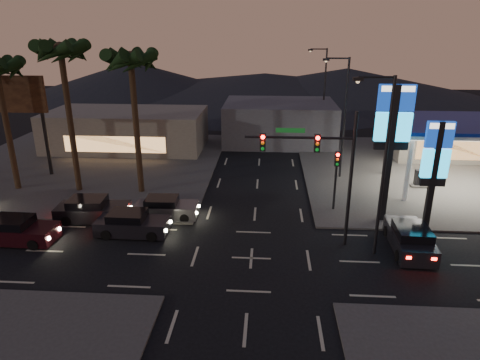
# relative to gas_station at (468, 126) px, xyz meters

# --- Properties ---
(ground) EXTENTS (140.00, 140.00, 0.00)m
(ground) POSITION_rel_gas_station_xyz_m (-16.00, -12.00, -5.08)
(ground) COLOR black
(ground) RESTS_ON ground
(corner_lot_ne) EXTENTS (24.00, 24.00, 0.12)m
(corner_lot_ne) POSITION_rel_gas_station_xyz_m (0.00, 4.00, -5.02)
(corner_lot_ne) COLOR #47443F
(corner_lot_ne) RESTS_ON ground
(corner_lot_nw) EXTENTS (24.00, 24.00, 0.12)m
(corner_lot_nw) POSITION_rel_gas_station_xyz_m (-32.00, 4.00, -5.02)
(corner_lot_nw) COLOR #47443F
(corner_lot_nw) RESTS_ON ground
(gas_station) EXTENTS (12.20, 8.20, 5.47)m
(gas_station) POSITION_rel_gas_station_xyz_m (0.00, 0.00, 0.00)
(gas_station) COLOR silver
(gas_station) RESTS_ON ground
(convenience_store) EXTENTS (10.00, 6.00, 4.00)m
(convenience_store) POSITION_rel_gas_station_xyz_m (2.00, 9.00, -3.08)
(convenience_store) COLOR #726B5B
(convenience_store) RESTS_ON ground
(pylon_sign_tall) EXTENTS (2.20, 0.35, 9.00)m
(pylon_sign_tall) POSITION_rel_gas_station_xyz_m (-7.50, -6.50, 1.31)
(pylon_sign_tall) COLOR black
(pylon_sign_tall) RESTS_ON ground
(pylon_sign_short) EXTENTS (1.60, 0.35, 7.00)m
(pylon_sign_short) POSITION_rel_gas_station_xyz_m (-5.00, -7.50, -0.42)
(pylon_sign_short) COLOR black
(pylon_sign_short) RESTS_ON ground
(traffic_signal_mast) EXTENTS (6.10, 0.39, 8.00)m
(traffic_signal_mast) POSITION_rel_gas_station_xyz_m (-12.24, -10.01, 0.15)
(traffic_signal_mast) COLOR black
(traffic_signal_mast) RESTS_ON ground
(pedestal_signal) EXTENTS (0.32, 0.39, 4.30)m
(pedestal_signal) POSITION_rel_gas_station_xyz_m (-10.50, -5.02, -2.16)
(pedestal_signal) COLOR black
(pedestal_signal) RESTS_ON ground
(streetlight_near) EXTENTS (2.14, 0.25, 10.00)m
(streetlight_near) POSITION_rel_gas_station_xyz_m (-9.21, -11.00, 0.64)
(streetlight_near) COLOR black
(streetlight_near) RESTS_ON ground
(streetlight_mid) EXTENTS (2.14, 0.25, 10.00)m
(streetlight_mid) POSITION_rel_gas_station_xyz_m (-9.21, 2.00, 0.64)
(streetlight_mid) COLOR black
(streetlight_mid) RESTS_ON ground
(streetlight_far) EXTENTS (2.14, 0.25, 10.00)m
(streetlight_far) POSITION_rel_gas_station_xyz_m (-9.21, 16.00, 0.64)
(streetlight_far) COLOR black
(streetlight_far) RESTS_ON ground
(palm_a) EXTENTS (4.41, 4.41, 10.86)m
(palm_a) POSITION_rel_gas_station_xyz_m (-25.00, -2.50, 4.35)
(palm_a) COLOR black
(palm_a) RESTS_ON ground
(palm_b) EXTENTS (4.41, 4.41, 11.46)m
(palm_b) POSITION_rel_gas_station_xyz_m (-30.00, -2.50, 4.89)
(palm_b) COLOR black
(palm_b) RESTS_ON ground
(billboard) EXTENTS (6.00, 0.30, 8.50)m
(billboard) POSITION_rel_gas_station_xyz_m (-36.50, 1.00, 1.25)
(billboard) COLOR black
(billboard) RESTS_ON ground
(building_far_west) EXTENTS (16.00, 8.00, 4.00)m
(building_far_west) POSITION_rel_gas_station_xyz_m (-30.00, 10.00, -3.08)
(building_far_west) COLOR #726B5B
(building_far_west) RESTS_ON ground
(building_far_mid) EXTENTS (12.00, 9.00, 4.40)m
(building_far_mid) POSITION_rel_gas_station_xyz_m (-14.00, 14.00, -2.88)
(building_far_mid) COLOR #4C4C51
(building_far_mid) RESTS_ON ground
(hill_left) EXTENTS (40.00, 40.00, 6.00)m
(hill_left) POSITION_rel_gas_station_xyz_m (-41.00, 48.00, -2.08)
(hill_left) COLOR black
(hill_left) RESTS_ON ground
(hill_right) EXTENTS (50.00, 50.00, 5.00)m
(hill_right) POSITION_rel_gas_station_xyz_m (-1.00, 48.00, -2.58)
(hill_right) COLOR black
(hill_right) RESTS_ON ground
(hill_center) EXTENTS (60.00, 60.00, 4.00)m
(hill_center) POSITION_rel_gas_station_xyz_m (-16.00, 48.00, -3.08)
(hill_center) COLOR black
(hill_center) RESTS_ON ground
(car_lane_a_front) EXTENTS (4.62, 2.02, 1.49)m
(car_lane_a_front) POSITION_rel_gas_station_xyz_m (-23.56, -9.52, -4.39)
(car_lane_a_front) COLOR black
(car_lane_a_front) RESTS_ON ground
(car_lane_a_mid) EXTENTS (4.77, 2.13, 1.53)m
(car_lane_a_mid) POSITION_rel_gas_station_xyz_m (-30.18, -10.95, -4.37)
(car_lane_a_mid) COLOR black
(car_lane_a_mid) RESTS_ON ground
(car_lane_b_front) EXTENTS (4.40, 1.95, 1.41)m
(car_lane_b_front) POSITION_rel_gas_station_xyz_m (-22.05, -6.88, -4.42)
(car_lane_b_front) COLOR #5B5A5D
(car_lane_b_front) RESTS_ON ground
(car_lane_b_mid) EXTENTS (4.92, 2.28, 1.57)m
(car_lane_b_mid) POSITION_rel_gas_station_xyz_m (-26.83, -7.68, -4.35)
(car_lane_b_mid) COLOR black
(car_lane_b_mid) RESTS_ON ground
(suv_station) EXTENTS (2.23, 4.83, 1.58)m
(suv_station) POSITION_rel_gas_station_xyz_m (-6.90, -10.41, -4.35)
(suv_station) COLOR black
(suv_station) RESTS_ON ground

